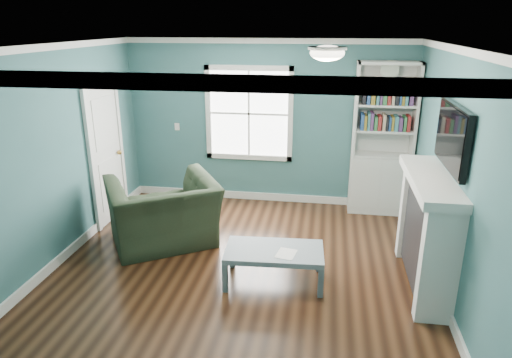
# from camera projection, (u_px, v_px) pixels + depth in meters

# --- Properties ---
(floor) EXTENTS (5.00, 5.00, 0.00)m
(floor) POSITION_uv_depth(u_px,v_px,m) (238.00, 277.00, 5.33)
(floor) COLOR black
(floor) RESTS_ON ground
(room_walls) EXTENTS (5.00, 5.00, 5.00)m
(room_walls) POSITION_uv_depth(u_px,v_px,m) (236.00, 147.00, 4.81)
(room_walls) COLOR #356567
(room_walls) RESTS_ON ground
(trim) EXTENTS (4.50, 5.00, 2.60)m
(trim) POSITION_uv_depth(u_px,v_px,m) (237.00, 177.00, 4.92)
(trim) COLOR white
(trim) RESTS_ON ground
(window) EXTENTS (1.40, 0.06, 1.50)m
(window) POSITION_uv_depth(u_px,v_px,m) (249.00, 114.00, 7.22)
(window) COLOR white
(window) RESTS_ON room_walls
(bookshelf) EXTENTS (0.90, 0.35, 2.31)m
(bookshelf) POSITION_uv_depth(u_px,v_px,m) (381.00, 155.00, 6.91)
(bookshelf) COLOR silver
(bookshelf) RESTS_ON ground
(fireplace) EXTENTS (0.44, 1.58, 1.30)m
(fireplace) POSITION_uv_depth(u_px,v_px,m) (427.00, 233.00, 5.00)
(fireplace) COLOR black
(fireplace) RESTS_ON ground
(tv) EXTENTS (0.06, 1.10, 0.65)m
(tv) POSITION_uv_depth(u_px,v_px,m) (453.00, 137.00, 4.62)
(tv) COLOR black
(tv) RESTS_ON fireplace
(door) EXTENTS (0.12, 0.98, 2.17)m
(door) POSITION_uv_depth(u_px,v_px,m) (106.00, 150.00, 6.62)
(door) COLOR silver
(door) RESTS_ON ground
(ceiling_fixture) EXTENTS (0.38, 0.38, 0.15)m
(ceiling_fixture) POSITION_uv_depth(u_px,v_px,m) (327.00, 52.00, 4.46)
(ceiling_fixture) COLOR white
(ceiling_fixture) RESTS_ON room_walls
(light_switch) EXTENTS (0.08, 0.01, 0.12)m
(light_switch) POSITION_uv_depth(u_px,v_px,m) (177.00, 127.00, 7.48)
(light_switch) COLOR white
(light_switch) RESTS_ON room_walls
(recliner) EXTENTS (1.61, 1.46, 1.18)m
(recliner) POSITION_uv_depth(u_px,v_px,m) (162.00, 202.00, 5.98)
(recliner) COLOR black
(recliner) RESTS_ON ground
(coffee_table) EXTENTS (1.14, 0.67, 0.40)m
(coffee_table) POSITION_uv_depth(u_px,v_px,m) (274.00, 254.00, 5.15)
(coffee_table) COLOR #555E66
(coffee_table) RESTS_ON ground
(paper_sheet) EXTENTS (0.24, 0.29, 0.00)m
(paper_sheet) POSITION_uv_depth(u_px,v_px,m) (286.00, 254.00, 5.04)
(paper_sheet) COLOR white
(paper_sheet) RESTS_ON coffee_table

